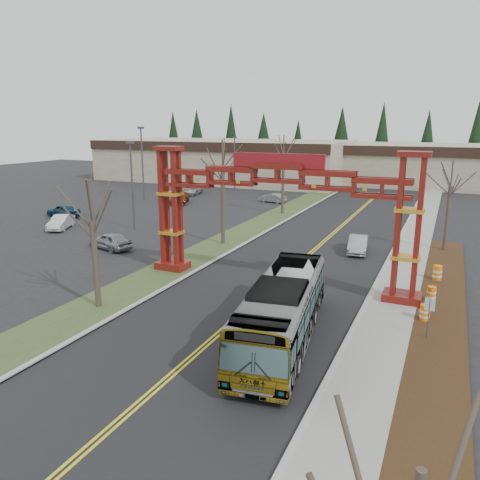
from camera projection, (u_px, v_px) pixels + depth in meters
The scene contains 32 objects.
ground at pixel (85, 452), 15.17m from camera, with size 200.00×200.00×0.00m, color black.
road at pixel (306, 258), 37.30m from camera, with size 12.00×110.00×0.02m, color black.
lane_line_left at pixel (304, 257), 37.34m from camera, with size 0.12×100.00×0.01m, color yellow.
lane_line_right at pixel (307, 258), 37.24m from camera, with size 0.12×100.00×0.01m, color yellow.
curb_right at pixel (385, 266), 34.82m from camera, with size 0.30×110.00×0.15m, color #AAAAA5.
sidewalk_right at pixel (406, 269), 34.24m from camera, with size 2.60×110.00×0.14m, color gray.
landscape_strip at pixel (436, 372), 19.94m from camera, with size 2.60×50.00×0.12m, color #311D10.
grass_median at pixel (216, 247), 40.48m from camera, with size 4.00×110.00×0.08m, color #334623.
curb_left at pixel (236, 249), 39.74m from camera, with size 0.30×110.00×0.15m, color #AAAAA5.
gateway_arch at pixel (277, 195), 29.67m from camera, with size 18.20×1.60×8.90m.
retail_building_west at pixel (226, 160), 89.93m from camera, with size 46.00×22.30×7.50m.
retail_building_east at pixel (453, 165), 81.09m from camera, with size 38.00×20.30×7.00m.
conifer_treeline at pixel (402, 144), 94.94m from camera, with size 116.10×5.60×13.00m.
transit_bus at pixel (283, 310), 22.54m from camera, with size 2.72×11.64×3.24m, color #9C9FA3.
silver_sedan at pixel (358, 244), 38.77m from camera, with size 1.47×4.22×1.39m, color #A5A8AD.
parked_car_near_a at pixel (110, 241), 39.74m from camera, with size 1.73×4.31×1.47m, color #93939A.
parked_car_near_b at pixel (61, 222), 47.46m from camera, with size 1.50×4.30×1.42m, color white.
parked_car_mid_a at pixel (180, 198), 63.21m from camera, with size 2.11×5.20×1.51m, color maroon.
parked_car_mid_b at pixel (63, 211), 53.54m from camera, with size 1.79×4.45×1.52m, color navy.
parked_car_far_a at pixel (273, 198), 63.80m from camera, with size 1.31×3.77×1.24m, color #999AA0.
parked_car_far_b at pixel (192, 190), 71.22m from camera, with size 2.37×5.14×1.43m, color #BCBCBC.
bare_tree_median_near at pixel (92, 221), 25.98m from camera, with size 3.37×3.37×7.37m.
bare_tree_median_mid at pixel (223, 168), 40.06m from camera, with size 3.51×3.51×9.11m.
bare_tree_median_far at pixel (284, 155), 54.11m from camera, with size 3.43×3.43×9.22m.
bare_tree_right_far at pixel (451, 186), 38.05m from camera, with size 3.14×3.14×7.55m.
light_pole_near at pixel (132, 179), 46.36m from camera, with size 0.76×0.38×8.74m.
light_pole_mid at pixel (142, 158), 64.99m from camera, with size 0.87×0.44×10.07m.
light_pole_far at pixel (235, 160), 74.75m from camera, with size 0.74×0.37×8.48m.
street_sign at pixel (429, 311), 22.65m from camera, with size 0.47×0.22×2.17m.
barrel_south at pixel (425, 313), 25.04m from camera, with size 0.53×0.53×0.98m.
barrel_mid at pixel (431, 294), 27.86m from camera, with size 0.53×0.53×0.98m.
barrel_north at pixel (437, 273), 31.58m from camera, with size 0.60×0.60×1.10m.
Camera 1 is at (9.98, -9.85, 10.31)m, focal length 35.00 mm.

